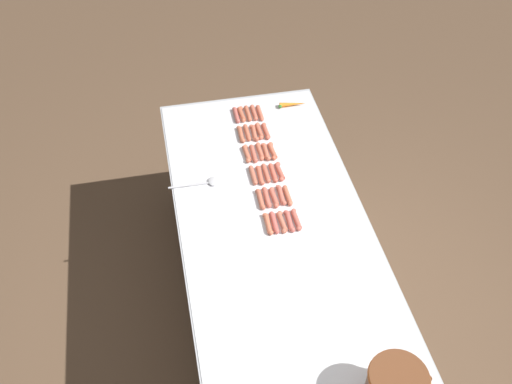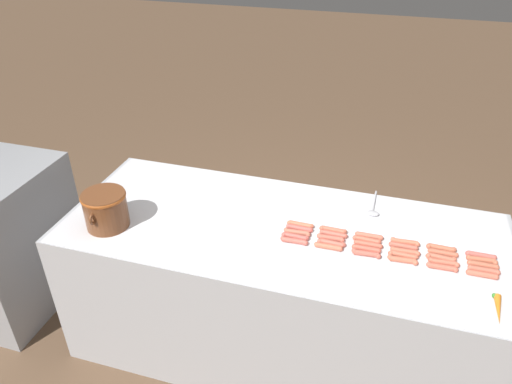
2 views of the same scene
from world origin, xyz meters
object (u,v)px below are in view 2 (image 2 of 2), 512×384
(hot_dog_11, at_px, (295,236))
(serving_spoon, at_px, (373,209))
(hot_dog_3, at_px, (366,254))
(hot_dog_6, at_px, (484,270))
(hot_dog_21, at_px, (367,240))
(hot_dog_7, at_px, (444,262))
(hot_dog_12, at_px, (483,265))
(hot_dog_0, at_px, (482,274))
(bean_pot, at_px, (105,208))
(hot_dog_2, at_px, (403,260))
(back_cabinet, at_px, (1,241))
(hot_dog_19, at_px, (443,253))
(hot_dog_17, at_px, (297,232))
(hot_dog_27, at_px, (369,236))
(hot_dog_26, at_px, (405,242))
(hot_dog_20, at_px, (403,247))
(hot_dog_4, at_px, (328,247))
(hot_dog_16, at_px, (331,238))
(hot_dog_10, at_px, (331,243))
(hot_dog_22, at_px, (334,234))
(hot_dog_25, at_px, (441,248))
(hot_dog_8, at_px, (403,255))
(hot_dog_13, at_px, (441,258))
(carrot, at_px, (498,309))
(hot_dog_24, at_px, (481,255))
(hot_dog_18, at_px, (482,260))
(hot_dog_5, at_px, (294,241))
(hot_dog_29, at_px, (300,225))
(hot_dog_15, at_px, (368,244))
(hot_dog_9, at_px, (366,249))
(hot_dog_14, at_px, (405,251))
(hot_dog_1, at_px, (442,267))
(hot_dog_28, at_px, (333,230))

(hot_dog_11, distance_m, serving_spoon, 0.53)
(hot_dog_3, relative_size, hot_dog_11, 1.00)
(hot_dog_6, bearing_deg, hot_dog_21, 81.82)
(hot_dog_7, bearing_deg, hot_dog_12, -79.06)
(hot_dog_0, relative_size, bean_pot, 0.50)
(hot_dog_2, distance_m, hot_dog_3, 0.17)
(back_cabinet, height_order, hot_dog_19, back_cabinet)
(hot_dog_21, bearing_deg, hot_dog_17, 96.46)
(bean_pot, bearing_deg, hot_dog_27, -78.21)
(hot_dog_7, xyz_separation_m, hot_dog_26, (0.11, 0.18, 0.00))
(hot_dog_20, height_order, serving_spoon, hot_dog_20)
(hot_dog_7, height_order, hot_dog_12, same)
(back_cabinet, distance_m, hot_dog_17, 1.98)
(back_cabinet, xyz_separation_m, hot_dog_4, (0.02, -2.11, 0.41))
(hot_dog_21, bearing_deg, hot_dog_16, 102.30)
(hot_dog_10, height_order, hot_dog_22, same)
(hot_dog_6, distance_m, hot_dog_22, 0.73)
(hot_dog_25, distance_m, bean_pot, 1.75)
(hot_dog_7, distance_m, serving_spoon, 0.53)
(hot_dog_19, bearing_deg, hot_dog_8, 110.42)
(hot_dog_13, height_order, hot_dog_22, same)
(carrot, bearing_deg, hot_dog_0, 11.09)
(hot_dog_21, bearing_deg, hot_dog_24, -86.69)
(hot_dog_18, bearing_deg, serving_spoon, 60.52)
(hot_dog_5, bearing_deg, hot_dog_29, -0.29)
(hot_dog_7, distance_m, hot_dog_10, 0.54)
(hot_dog_8, relative_size, bean_pot, 0.50)
(hot_dog_2, distance_m, hot_dog_24, 0.40)
(hot_dog_6, distance_m, hot_dog_25, 0.22)
(hot_dog_12, distance_m, carrot, 0.29)
(hot_dog_15, bearing_deg, hot_dog_27, 1.48)
(hot_dog_0, bearing_deg, hot_dog_3, 89.98)
(hot_dog_5, xyz_separation_m, hot_dog_20, (0.11, -0.54, 0.00))
(hot_dog_9, bearing_deg, hot_dog_10, 91.14)
(hot_dog_20, bearing_deg, hot_dog_24, -84.33)
(hot_dog_14, bearing_deg, hot_dog_13, -89.91)
(hot_dog_25, bearing_deg, hot_dog_13, 177.66)
(hot_dog_1, height_order, hot_dog_29, same)
(hot_dog_0, xyz_separation_m, serving_spoon, (0.42, 0.53, -0.01))
(hot_dog_22, xyz_separation_m, serving_spoon, (0.30, -0.18, -0.01))
(hot_dog_0, distance_m, hot_dog_5, 0.90)
(hot_dog_8, height_order, hot_dog_18, same)
(hot_dog_1, height_order, hot_dog_18, same)
(hot_dog_11, bearing_deg, hot_dog_26, -78.23)
(hot_dog_11, distance_m, hot_dog_15, 0.37)
(hot_dog_19, xyz_separation_m, hot_dog_21, (0.00, 0.37, 0.00))
(hot_dog_10, xyz_separation_m, hot_dog_24, (0.11, -0.72, 0.00))
(hot_dog_16, distance_m, hot_dog_24, 0.74)
(hot_dog_28, xyz_separation_m, serving_spoon, (0.27, -0.19, -0.01))
(hot_dog_11, height_order, hot_dog_15, same)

